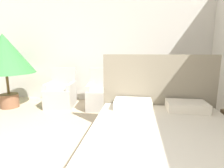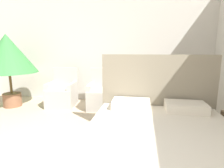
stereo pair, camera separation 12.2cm
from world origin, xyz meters
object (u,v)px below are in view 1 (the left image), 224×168
(armchair_near_window_right, at_px, (101,97))
(potted_palm, at_px, (4,55))
(bed, at_px, (164,141))
(armchair_near_window_left, at_px, (61,95))

(armchair_near_window_right, height_order, potted_palm, potted_palm)
(bed, xyz_separation_m, armchair_near_window_right, (-1.21, 1.98, 0.01))
(armchair_near_window_right, relative_size, potted_palm, 0.53)
(bed, height_order, armchair_near_window_right, bed)
(bed, bearing_deg, potted_palm, 153.97)
(armchair_near_window_left, height_order, potted_palm, potted_palm)
(armchair_near_window_left, distance_m, armchair_near_window_right, 1.05)
(potted_palm, bearing_deg, armchair_near_window_right, 6.76)
(bed, height_order, armchair_near_window_left, bed)
(bed, bearing_deg, armchair_near_window_left, 138.80)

